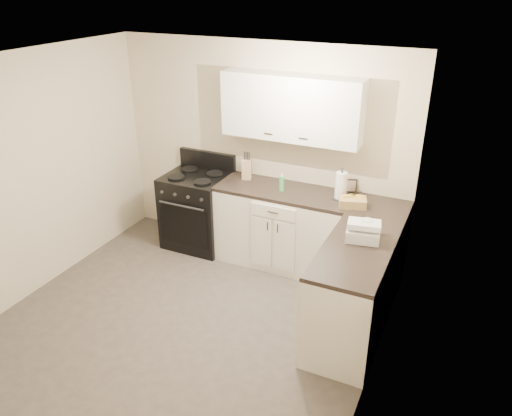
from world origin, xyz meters
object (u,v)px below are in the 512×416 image
at_px(knife_block, 247,169).
at_px(paper_towel, 341,186).
at_px(wicker_basket, 353,202).
at_px(countertop_grill, 363,233).
at_px(stove, 198,211).

relative_size(knife_block, paper_towel, 0.80).
xyz_separation_m(paper_towel, wicker_basket, (0.17, -0.14, -0.10)).
height_order(wicker_basket, countertop_grill, countertop_grill).
distance_m(knife_block, paper_towel, 1.16).
xyz_separation_m(stove, paper_towel, (1.77, 0.06, 0.63)).
xyz_separation_m(knife_block, paper_towel, (1.16, -0.09, 0.03)).
bearing_deg(stove, countertop_grill, -17.91).
relative_size(knife_block, countertop_grill, 0.81).
bearing_deg(countertop_grill, paper_towel, 108.43).
height_order(paper_towel, countertop_grill, paper_towel).
bearing_deg(wicker_basket, knife_block, 170.27).
height_order(stove, countertop_grill, countertop_grill).
height_order(stove, knife_block, knife_block).
relative_size(knife_block, wicker_basket, 0.87).
height_order(knife_block, wicker_basket, knife_block).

